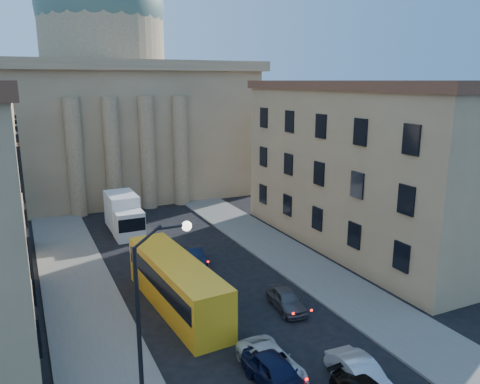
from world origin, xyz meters
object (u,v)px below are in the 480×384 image
(city_bus, at_px, (176,282))
(box_truck, at_px, (124,215))
(street_lamp, at_px, (150,305))
(car_right_near, at_px, (361,376))
(car_left_near, at_px, (276,373))

(city_bus, height_order, box_truck, box_truck)
(street_lamp, distance_m, city_bus, 10.62)
(car_right_near, bearing_deg, box_truck, 103.08)
(city_bus, relative_size, box_truck, 1.76)
(street_lamp, xyz_separation_m, city_bus, (4.03, 9.18, -3.50))
(car_right_near, relative_size, box_truck, 0.64)
(car_right_near, height_order, box_truck, box_truck)
(street_lamp, bearing_deg, car_right_near, -16.37)
(car_left_near, xyz_separation_m, car_right_near, (3.68, -1.91, -0.05))
(city_bus, bearing_deg, car_right_near, -69.43)
(street_lamp, bearing_deg, city_bus, 66.29)
(car_right_near, bearing_deg, car_left_near, 155.46)
(car_left_near, height_order, city_bus, city_bus)
(car_left_near, relative_size, car_right_near, 1.03)
(car_left_near, distance_m, car_right_near, 4.14)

